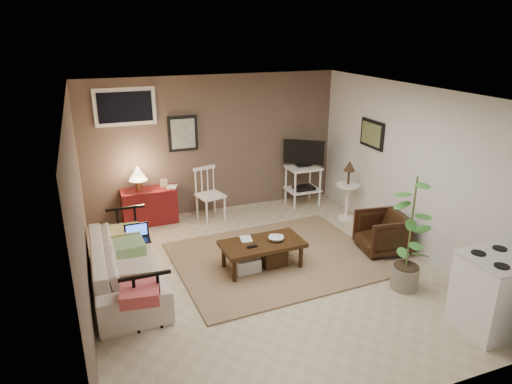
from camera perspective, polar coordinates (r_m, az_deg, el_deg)
name	(u,v)px	position (r m, az deg, el deg)	size (l,w,h in m)	color
floor	(268,273)	(6.27, 1.48, -10.10)	(5.00, 5.00, 0.00)	#C1B293
art_back	(183,134)	(7.83, -9.12, 7.23)	(0.50, 0.03, 0.60)	black
art_right	(372,134)	(7.61, 14.31, 7.04)	(0.03, 0.60, 0.45)	black
window	(125,107)	(7.62, -16.06, 10.19)	(0.96, 0.03, 0.60)	white
rug	(276,258)	(6.61, 2.49, -8.31)	(2.78, 2.22, 0.03)	#937355
coffee_table	(262,253)	(6.27, 0.72, -7.64)	(1.13, 0.61, 0.42)	#35230E
sofa	(126,258)	(6.02, -15.99, -7.90)	(2.08, 0.61, 0.81)	white
sofa_pillows	(131,259)	(5.77, -15.34, -8.08)	(0.40, 1.98, 0.14)	beige
sofa_end_rails	(136,260)	(6.05, -14.80, -8.23)	(0.56, 2.08, 0.70)	black
laptop	(137,235)	(6.30, -14.61, -5.26)	(0.32, 0.23, 0.22)	black
red_console	(149,203)	(7.86, -13.29, -1.36)	(0.89, 0.40, 1.03)	maroon
spindle_chair	(210,195)	(7.84, -5.79, -0.43)	(0.49, 0.49, 0.90)	white
tv_stand	(303,171)	(8.41, 5.95, 2.61)	(0.64, 0.47, 1.23)	white
side_table	(348,183)	(7.86, 11.45, 1.06)	(0.39, 0.39, 1.05)	white
armchair	(382,231)	(6.94, 15.48, -4.73)	(0.64, 0.60, 0.66)	black
potted_plant	(411,230)	(5.88, 18.77, -4.52)	(0.38, 0.38, 1.52)	gray
stove	(493,293)	(5.64, 27.54, -11.16)	(0.68, 0.63, 0.88)	white
bowl	(276,233)	(6.22, 2.53, -5.18)	(0.21, 0.05, 0.21)	#35230E
book_table	(240,233)	(6.21, -1.96, -5.17)	(0.15, 0.02, 0.21)	#35230E
book_console	(167,182)	(7.77, -11.08, 1.29)	(0.16, 0.02, 0.21)	#35230E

